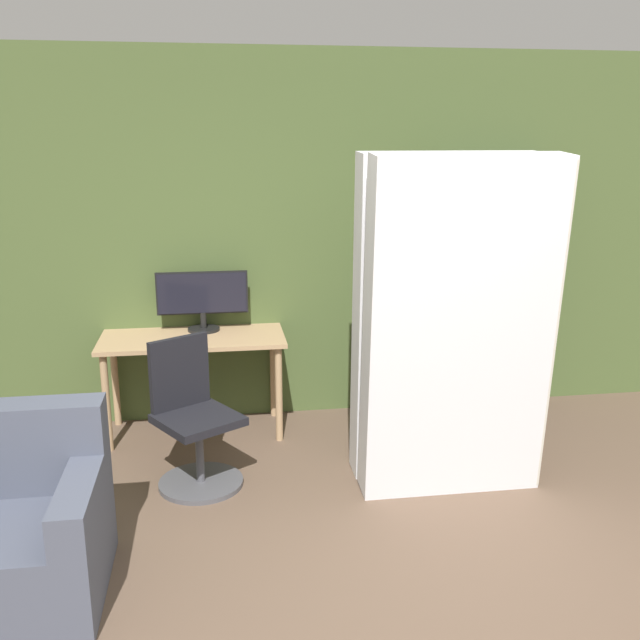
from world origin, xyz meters
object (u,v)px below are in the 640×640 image
armchair (11,529)px  mattress_near (460,332)px  bookshelf (480,290)px  monitor (202,297)px  mattress_far (443,319)px  office_chair (194,428)px

armchair → mattress_near: bearing=14.6°
bookshelf → armchair: 3.60m
monitor → mattress_far: size_ratio=0.32×
armchair → bookshelf: bearing=32.7°
mattress_near → bookshelf: bearing=64.6°
office_chair → bookshelf: bearing=23.7°
mattress_near → armchair: size_ratio=2.37×
office_chair → bookshelf: bookshelf is taller
office_chair → armchair: office_chair is taller
bookshelf → mattress_near: (-0.61, -1.30, 0.06)m
monitor → bookshelf: (2.09, 0.01, -0.02)m
monitor → armchair: 2.21m
mattress_far → office_chair: bearing=178.3°
monitor → armchair: bearing=-115.1°
office_chair → bookshelf: size_ratio=0.47×
bookshelf → monitor: bearing=-179.9°
office_chair → mattress_far: 1.67m
office_chair → mattress_near: (1.54, -0.35, 0.64)m
bookshelf → armchair: size_ratio=2.30×
office_chair → bookshelf: (2.15, 0.94, 0.59)m
office_chair → mattress_far: size_ratio=0.45×
mattress_near → office_chair: bearing=167.2°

